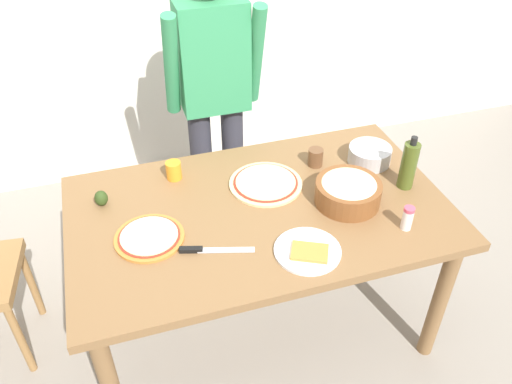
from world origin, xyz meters
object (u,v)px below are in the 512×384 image
Objects in this scene: dining_table at (259,224)px; popcorn_bowl at (348,191)px; cup_small_brown at (315,157)px; cup_orange at (174,170)px; chef_knife at (208,250)px; plate_with_slice at (308,251)px; mixing_bowl_steel at (370,155)px; salt_shaker at (408,218)px; avocado at (101,198)px; person_cook at (214,91)px; pizza_raw_on_board at (266,183)px; olive_oil_bottle at (409,165)px; pizza_cooked_on_tray at (149,237)px.

dining_table is 5.71× the size of popcorn_bowl.
cup_orange is at bearing 171.71° from cup_small_brown.
cup_small_brown is at bearing 33.80° from chef_knife.
mixing_bowl_steel reaches higher than plate_with_slice.
salt_shaker is at bearing -36.67° from cup_orange.
dining_table is 5.61× the size of chef_knife.
mixing_bowl_steel is at bearing 16.09° from dining_table.
avocado is (-1.01, 0.30, -0.03)m from popcorn_bowl.
popcorn_bowl is (0.38, -0.83, -0.12)m from person_cook.
pizza_raw_on_board is 1.28× the size of olive_oil_bottle.
popcorn_bowl is (0.37, -0.07, 0.15)m from dining_table.
dining_table is 8.00× the size of mixing_bowl_steel.
mixing_bowl_steel is at bearing 43.66° from plate_with_slice.
dining_table is at bearing -89.70° from person_cook.
plate_with_slice is 0.91× the size of chef_knife.
cup_small_brown is at bearing -56.41° from person_cook.
olive_oil_bottle reaches higher than mixing_bowl_steel.
cup_orange is at bearing 16.51° from avocado.
pizza_cooked_on_tray is at bearing 146.19° from chef_knife.
chef_knife is (-0.64, -0.11, -0.05)m from popcorn_bowl.
cup_small_brown is at bearing 168.00° from mixing_bowl_steel.
cup_orange reaches higher than pizza_raw_on_board.
person_cook is 5.79× the size of popcorn_bowl.
person_cook is 6.33× the size of olive_oil_bottle.
olive_oil_bottle reaches higher than cup_small_brown.
pizza_cooked_on_tray is 0.85m from popcorn_bowl.
pizza_cooked_on_tray is 0.63m from plate_with_slice.
avocado is at bearing 168.27° from olive_oil_bottle.
olive_oil_bottle is at bearing 60.82° from salt_shaker.
plate_with_slice is 0.70m from mixing_bowl_steel.
pizza_raw_on_board is at bearing 143.40° from popcorn_bowl.
chef_knife is at bearing -145.40° from dining_table.
avocado is (-0.98, -0.00, -0.01)m from cup_small_brown.
mixing_bowl_steel is 1.24m from avocado.
mixing_bowl_steel is 0.70× the size of chef_knife.
pizza_cooked_on_tray is 3.97× the size of avocado.
cup_small_brown is 1.21× the size of avocado.
cup_small_brown reaches higher than pizza_cooked_on_tray.
olive_oil_bottle is 0.90× the size of chef_knife.
person_cook reaches higher than cup_orange.
popcorn_bowl is 0.34m from mixing_bowl_steel.
person_cook is 0.84m from avocado.
pizza_cooked_on_tray is at bearing -173.98° from dining_table.
salt_shaker reaches higher than chef_knife.
person_cook reaches higher than mixing_bowl_steel.
avocado is at bearing 120.32° from pizza_cooked_on_tray.
avocado reaches higher than pizza_cooked_on_tray.
cup_orange is at bearing 143.33° from salt_shaker.
olive_oil_bottle is (0.67, -0.05, 0.20)m from dining_table.
pizza_raw_on_board is 1.15× the size of chef_knife.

